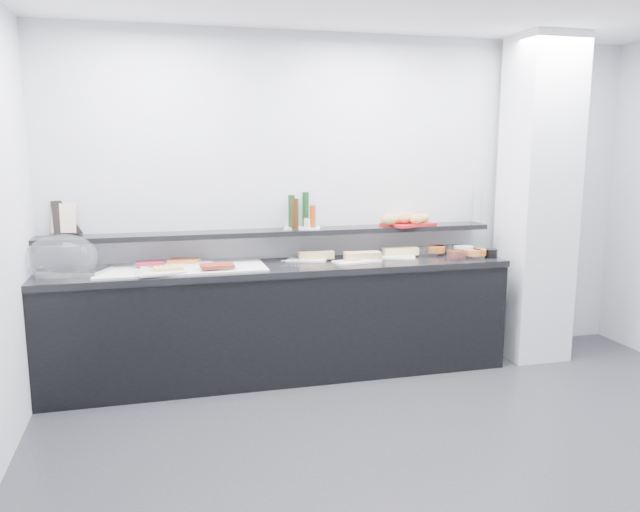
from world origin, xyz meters
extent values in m
plane|color=#2D2D30|center=(0.00, 0.00, 0.00)|extent=(5.00, 5.00, 0.00)
cube|color=silver|center=(0.00, 2.00, 1.35)|extent=(5.00, 0.02, 2.70)
cube|color=white|center=(1.50, 1.65, 1.35)|extent=(0.50, 0.50, 2.70)
cube|color=black|center=(-0.70, 1.70, 0.42)|extent=(3.60, 0.60, 0.85)
cube|color=black|center=(-0.70, 1.70, 0.88)|extent=(3.62, 0.62, 0.05)
cube|color=black|center=(-0.70, 1.88, 1.13)|extent=(3.60, 0.25, 0.04)
cube|color=#ABAFB2|center=(-2.20, 1.73, 0.92)|extent=(0.52, 0.44, 0.04)
ellipsoid|color=white|center=(-2.28, 1.69, 1.03)|extent=(0.56, 0.43, 0.34)
cube|color=silver|center=(-1.45, 1.74, 0.91)|extent=(1.24, 0.60, 0.01)
cube|color=silver|center=(-1.65, 1.86, 0.92)|extent=(0.33, 0.28, 0.01)
cube|color=maroon|center=(-1.68, 1.80, 0.94)|extent=(0.21, 0.14, 0.02)
cube|color=white|center=(-1.38, 1.83, 0.92)|extent=(0.36, 0.28, 0.01)
cube|color=orange|center=(-1.43, 1.84, 0.94)|extent=(0.25, 0.21, 0.02)
cube|color=white|center=(-1.61, 1.53, 0.92)|extent=(0.37, 0.28, 0.01)
cube|color=#DFBC56|center=(-1.55, 1.56, 0.94)|extent=(0.21, 0.15, 0.02)
cube|color=white|center=(-1.15, 1.63, 0.92)|extent=(0.33, 0.25, 0.01)
cube|color=maroon|center=(-1.20, 1.57, 0.94)|extent=(0.25, 0.16, 0.02)
cube|color=white|center=(-0.47, 1.80, 0.91)|extent=(0.34, 0.25, 0.01)
cube|color=tan|center=(-0.39, 1.81, 0.94)|extent=(0.29, 0.13, 0.06)
cylinder|color=#B7BABE|center=(-0.61, 1.75, 0.92)|extent=(0.16, 0.01, 0.01)
cube|color=white|center=(-0.10, 1.65, 0.91)|extent=(0.40, 0.23, 0.01)
cube|color=tan|center=(-0.04, 1.68, 0.94)|extent=(0.29, 0.13, 0.06)
cylinder|color=#B2B5BA|center=(-0.07, 1.63, 0.92)|extent=(0.16, 0.04, 0.01)
cube|color=white|center=(0.23, 1.76, 0.91)|extent=(0.44, 0.30, 0.01)
cube|color=#E9CD7A|center=(0.33, 1.81, 0.94)|extent=(0.30, 0.13, 0.06)
cylinder|color=silver|center=(0.29, 1.72, 0.92)|extent=(0.16, 0.04, 0.01)
cylinder|color=silver|center=(0.56, 1.77, 0.94)|extent=(0.21, 0.21, 0.07)
cylinder|color=#D9591D|center=(0.66, 1.81, 0.95)|extent=(0.20, 0.20, 0.05)
cylinder|color=black|center=(0.89, 1.81, 0.94)|extent=(0.18, 0.18, 0.07)
cylinder|color=#60100D|center=(0.71, 1.85, 0.95)|extent=(0.11, 0.11, 0.05)
cylinder|color=silver|center=(0.84, 1.82, 0.94)|extent=(0.18, 0.18, 0.07)
cylinder|color=silver|center=(0.89, 1.76, 0.95)|extent=(0.18, 0.18, 0.05)
cylinder|color=maroon|center=(0.73, 1.58, 0.94)|extent=(0.15, 0.15, 0.07)
cylinder|color=#621E0E|center=(0.72, 1.55, 0.95)|extent=(0.11, 0.11, 0.05)
cylinder|color=white|center=(0.73, 1.57, 0.94)|extent=(0.20, 0.20, 0.07)
cylinder|color=orange|center=(0.88, 1.58, 0.95)|extent=(0.17, 0.17, 0.05)
cylinder|color=black|center=(1.04, 1.57, 0.94)|extent=(0.12, 0.12, 0.07)
cylinder|color=#D1621C|center=(0.94, 1.58, 0.95)|extent=(0.13, 0.13, 0.05)
cube|color=black|center=(-2.25, 2.00, 1.28)|extent=(0.24, 0.16, 0.26)
cube|color=beige|center=(-2.29, 1.96, 1.28)|extent=(0.19, 0.08, 0.22)
cube|color=white|center=(-0.48, 1.89, 1.16)|extent=(0.32, 0.25, 0.01)
cylinder|color=#103C19|center=(-0.56, 1.92, 1.29)|extent=(0.07, 0.07, 0.26)
cylinder|color=#3A200A|center=(-0.56, 1.81, 1.28)|extent=(0.06, 0.06, 0.24)
cylinder|color=#103A15|center=(-0.44, 1.94, 1.30)|extent=(0.06, 0.06, 0.28)
cylinder|color=#BB3D0D|center=(-0.41, 1.84, 1.25)|extent=(0.06, 0.06, 0.18)
cylinder|color=white|center=(-0.43, 1.85, 1.20)|extent=(0.03, 0.03, 0.07)
cylinder|color=white|center=(-0.45, 1.91, 1.20)|extent=(0.04, 0.04, 0.07)
cube|color=#B61314|center=(0.43, 1.88, 1.16)|extent=(0.47, 0.40, 0.02)
ellipsoid|color=#D78852|center=(0.27, 1.91, 1.21)|extent=(0.14, 0.10, 0.08)
ellipsoid|color=#B99246|center=(0.47, 1.93, 1.21)|extent=(0.14, 0.10, 0.08)
ellipsoid|color=#D28350|center=(0.43, 1.96, 1.21)|extent=(0.16, 0.11, 0.08)
ellipsoid|color=#AD7F42|center=(0.22, 1.78, 1.21)|extent=(0.15, 0.11, 0.08)
ellipsoid|color=tan|center=(0.46, 1.78, 1.21)|extent=(0.12, 0.08, 0.08)
ellipsoid|color=#B89A46|center=(0.54, 1.86, 1.21)|extent=(0.15, 0.10, 0.08)
ellipsoid|color=#C18349|center=(0.32, 1.87, 1.21)|extent=(0.16, 0.14, 0.08)
ellipsoid|color=#AB6941|center=(0.39, 1.85, 1.21)|extent=(0.18, 0.14, 0.08)
cylinder|color=silver|center=(1.07, 1.90, 1.30)|extent=(0.09, 0.09, 0.30)
camera|label=1|loc=(-1.61, -2.97, 1.81)|focal=35.00mm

